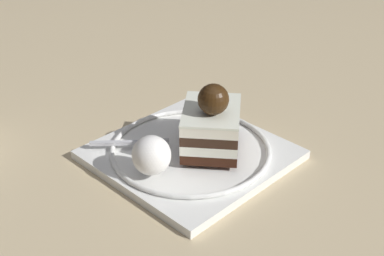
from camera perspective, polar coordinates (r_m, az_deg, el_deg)
name	(u,v)px	position (r m, az deg, el deg)	size (l,w,h in m)	color
ground_plane	(199,154)	(0.73, 0.76, -2.80)	(2.40, 2.40, 0.00)	tan
dessert_plate	(192,154)	(0.72, 0.00, -2.72)	(0.25, 0.25, 0.02)	white
cake_slice	(211,124)	(0.70, 2.03, 0.38)	(0.12, 0.12, 0.10)	#33170C
whipped_cream_dollop	(151,155)	(0.65, -4.29, -2.88)	(0.05, 0.05, 0.05)	white
fork	(132,143)	(0.72, -6.31, -1.55)	(0.07, 0.09, 0.00)	silver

